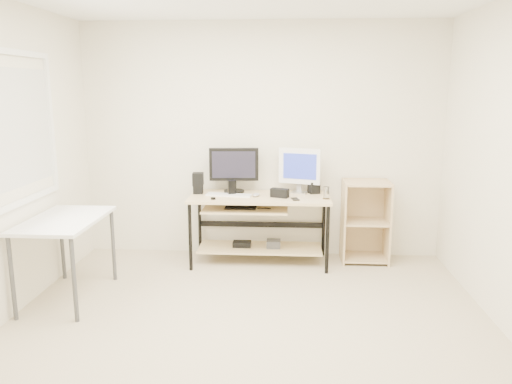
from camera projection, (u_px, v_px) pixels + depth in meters
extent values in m
cube|color=#BEAF92|center=(248.00, 335.00, 3.88)|extent=(4.00, 4.00, 0.01)
cube|color=silver|center=(262.00, 141.00, 5.57)|extent=(4.00, 0.01, 2.60)
cube|color=silver|center=(198.00, 267.00, 1.66)|extent=(4.00, 0.01, 2.60)
cube|color=white|center=(22.00, 128.00, 4.27)|extent=(0.01, 1.00, 1.20)
cube|color=beige|center=(260.00, 197.00, 5.35)|extent=(1.50, 0.65, 0.03)
cube|color=beige|center=(246.00, 208.00, 5.33)|extent=(0.90, 0.49, 0.02)
cube|color=beige|center=(260.00, 248.00, 5.51)|extent=(1.35, 0.46, 0.02)
cube|color=black|center=(241.00, 207.00, 5.33)|extent=(0.33, 0.22, 0.01)
cylinder|color=black|center=(264.00, 209.00, 5.27)|extent=(0.14, 0.01, 0.01)
cube|color=#414143|center=(274.00, 244.00, 5.49)|extent=(0.15, 0.15, 0.08)
cube|color=black|center=(242.00, 244.00, 5.52)|extent=(0.20, 0.12, 0.06)
cylinder|color=black|center=(190.00, 237.00, 5.19)|extent=(0.04, 0.04, 0.72)
cylinder|color=black|center=(200.00, 223.00, 5.75)|extent=(0.04, 0.04, 0.72)
cylinder|color=black|center=(327.00, 240.00, 5.10)|extent=(0.04, 0.04, 0.72)
cylinder|color=black|center=(324.00, 225.00, 5.66)|extent=(0.04, 0.04, 0.72)
cube|color=white|center=(64.00, 220.00, 4.42)|extent=(0.60, 1.00, 0.03)
cylinder|color=#414143|center=(12.00, 279.00, 4.06)|extent=(0.04, 0.04, 0.72)
cylinder|color=#414143|center=(62.00, 244.00, 4.96)|extent=(0.04, 0.04, 0.72)
cylinder|color=#414143|center=(74.00, 280.00, 4.03)|extent=(0.04, 0.04, 0.72)
cylinder|color=#414143|center=(113.00, 245.00, 4.93)|extent=(0.04, 0.04, 0.72)
cube|color=#D5B885|center=(343.00, 221.00, 5.47)|extent=(0.02, 0.40, 0.90)
cube|color=#D5B885|center=(387.00, 222.00, 5.44)|extent=(0.02, 0.40, 0.90)
cube|color=#D5B885|center=(363.00, 217.00, 5.64)|extent=(0.50, 0.02, 0.90)
cube|color=#D5B885|center=(364.00, 257.00, 5.54)|extent=(0.46, 0.38, 0.02)
cube|color=#D5B885|center=(365.00, 222.00, 5.45)|extent=(0.46, 0.38, 0.02)
cube|color=#D5B885|center=(367.00, 183.00, 5.37)|extent=(0.46, 0.38, 0.02)
cylinder|color=black|center=(234.00, 191.00, 5.52)|extent=(0.22, 0.22, 0.02)
cylinder|color=black|center=(234.00, 185.00, 5.51)|extent=(0.05, 0.05, 0.11)
cube|color=black|center=(234.00, 164.00, 5.46)|extent=(0.54, 0.09, 0.36)
cube|color=black|center=(234.00, 165.00, 5.43)|extent=(0.46, 0.04, 0.29)
cube|color=silver|center=(299.00, 192.00, 5.49)|extent=(0.17, 0.15, 0.01)
cylinder|color=silver|center=(299.00, 188.00, 5.48)|extent=(0.04, 0.04, 0.09)
cube|color=white|center=(300.00, 166.00, 5.43)|extent=(0.46, 0.18, 0.39)
cube|color=#2836AD|center=(300.00, 166.00, 5.40)|extent=(0.38, 0.12, 0.31)
cube|color=white|center=(229.00, 195.00, 5.35)|extent=(0.50, 0.20, 0.02)
ellipsoid|color=#B1B1B6|center=(256.00, 195.00, 5.31)|extent=(0.10, 0.12, 0.04)
cube|color=black|center=(280.00, 193.00, 5.26)|extent=(0.21, 0.14, 0.09)
cube|color=black|center=(198.00, 189.00, 5.46)|extent=(0.11, 0.11, 0.09)
cube|color=black|center=(198.00, 179.00, 5.43)|extent=(0.12, 0.12, 0.14)
cube|color=black|center=(314.00, 187.00, 5.46)|extent=(0.14, 0.14, 0.13)
cube|color=black|center=(232.00, 188.00, 5.36)|extent=(0.09, 0.07, 0.16)
cylinder|color=black|center=(213.00, 198.00, 5.17)|extent=(0.06, 0.06, 0.02)
cube|color=black|center=(295.00, 199.00, 5.16)|extent=(0.09, 0.14, 0.01)
cylinder|color=#A07C48|center=(326.00, 199.00, 5.19)|extent=(0.10, 0.10, 0.01)
cylinder|color=white|center=(326.00, 193.00, 5.18)|extent=(0.08, 0.08, 0.13)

